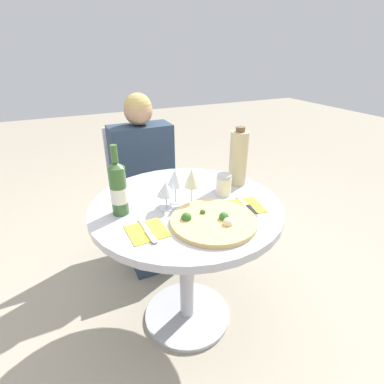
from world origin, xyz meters
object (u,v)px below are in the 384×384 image
(chair_behind_diner, at_px, (142,194))
(tall_carafe, at_px, (238,158))
(seated_diner, at_px, (148,193))
(dining_table, at_px, (186,231))
(wine_bottle, at_px, (118,189))
(pizza_large, at_px, (213,221))

(chair_behind_diner, relative_size, tall_carafe, 2.98)
(seated_diner, distance_m, tall_carafe, 0.74)
(dining_table, relative_size, seated_diner, 0.78)
(wine_bottle, relative_size, tall_carafe, 1.02)
(chair_behind_diner, bearing_deg, wine_bottle, 68.50)
(seated_diner, relative_size, pizza_large, 3.18)
(pizza_large, bearing_deg, tall_carafe, 44.35)
(dining_table, distance_m, pizza_large, 0.27)
(chair_behind_diner, height_order, tall_carafe, tall_carafe)
(chair_behind_diner, distance_m, seated_diner, 0.16)
(dining_table, bearing_deg, seated_diner, 90.54)
(tall_carafe, bearing_deg, dining_table, -164.55)
(dining_table, bearing_deg, tall_carafe, 15.45)
(wine_bottle, bearing_deg, chair_behind_diner, 68.50)
(seated_diner, bearing_deg, wine_bottle, 63.89)
(dining_table, distance_m, tall_carafe, 0.46)
(dining_table, distance_m, chair_behind_diner, 0.79)
(seated_diner, bearing_deg, tall_carafe, 122.58)
(chair_behind_diner, height_order, seated_diner, seated_diner)
(seated_diner, relative_size, wine_bottle, 3.68)
(chair_behind_diner, bearing_deg, tall_carafe, 116.73)
(seated_diner, height_order, wine_bottle, seated_diner)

